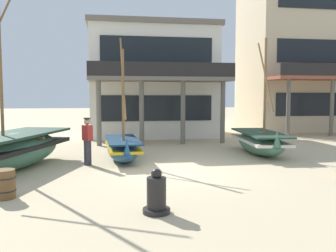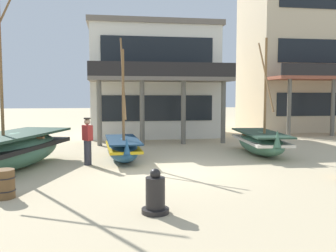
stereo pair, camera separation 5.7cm
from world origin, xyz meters
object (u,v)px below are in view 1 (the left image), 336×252
Objects in this scene: fisherman_by_hull at (87,142)px; harbor_building_main at (151,81)px; fishing_boat_far_right at (260,142)px; wooden_barrel at (4,184)px; fishing_boat_near_left at (123,148)px; capstan_winch at (156,195)px; harbor_building_annex at (314,56)px; fishing_boat_centre_large at (14,149)px.

harbor_building_main is (3.43, 9.85, 2.52)m from fisherman_by_hull.
wooden_barrel is at bearing -148.83° from fishing_boat_far_right.
fishing_boat_near_left is 5.64m from wooden_barrel.
harbor_building_main is at bearing 70.78° from fisherman_by_hull.
fisherman_by_hull is 1.78× the size of capstan_winch.
wooden_barrel is 0.08× the size of harbor_building_main.
harbor_building_main reaches higher than wooden_barrel.
wooden_barrel is at bearing -122.43° from fishing_boat_near_left.
fishing_boat_far_right is 2.82× the size of fisherman_by_hull.
harbor_building_annex is (8.45, 10.28, 4.74)m from fishing_boat_far_right.
fishing_boat_centre_large is 6.87m from capstan_winch.
capstan_winch is 1.36× the size of wooden_barrel.
fishing_boat_near_left is 3.81m from fishing_boat_centre_large.
fishing_boat_centre_large is at bearing 99.89° from wooden_barrel.
fishing_boat_centre_large is at bearing 127.00° from capstan_winch.
fishing_boat_centre_large is 11.93m from harbor_building_main.
fishing_boat_near_left is 0.72× the size of fishing_boat_centre_large.
harbor_building_main is at bearing 59.77° from fishing_boat_centre_large.
harbor_building_annex is at bearing 51.43° from capstan_winch.
fisherman_by_hull is 0.16× the size of harbor_building_annex.
harbor_building_main is at bearing -171.72° from harbor_building_annex.
harbor_building_main is (2.17, 9.09, 2.88)m from fishing_boat_near_left.
fisherman_by_hull is at bearing -148.94° from fishing_boat_near_left.
fisherman_by_hull is 4.39m from wooden_barrel.
harbor_building_annex reaches higher than wooden_barrel.
fishing_boat_near_left reaches higher than fisherman_by_hull.
harbor_building_main is (5.19, 13.84, 3.00)m from wooden_barrel.
harbor_building_annex is (17.91, 11.80, 4.60)m from fishing_boat_centre_large.
wooden_barrel is 15.09m from harbor_building_main.
wooden_barrel is (-8.80, -5.32, -0.18)m from fishing_boat_far_right.
capstan_winch is 15.90m from harbor_building_main.
fishing_boat_centre_large is 0.61× the size of harbor_building_annex.
fishing_boat_near_left is 4.91× the size of capstan_winch.
harbor_building_annex is at bearing 36.83° from fisherman_by_hull.
fisherman_by_hull reaches higher than wooden_barrel.
fishing_boat_centre_large is 2.43m from fisherman_by_hull.
wooden_barrel is (-3.47, 1.68, -0.03)m from capstan_winch.
harbor_building_annex is at bearing 33.38° from fishing_boat_centre_large.
fisherman_by_hull reaches higher than capstan_winch.
wooden_barrel is 0.07× the size of harbor_building_annex.
fishing_boat_centre_large is 9.26× the size of wooden_barrel.
wooden_barrel is (0.66, -3.80, -0.32)m from fishing_boat_centre_large.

